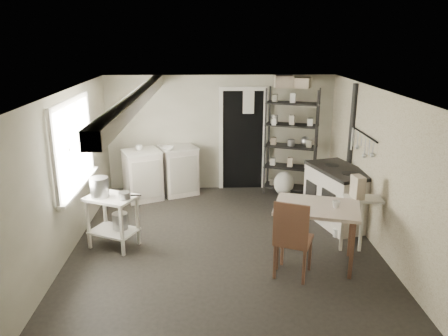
{
  "coord_description": "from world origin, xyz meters",
  "views": [
    {
      "loc": [
        -0.21,
        -6.05,
        3.06
      ],
      "look_at": [
        0.0,
        0.3,
        1.1
      ],
      "focal_mm": 35.0,
      "sensor_mm": 36.0,
      "label": 1
    }
  ],
  "objects_px": {
    "prep_table": "(113,221)",
    "stockpot": "(99,187)",
    "shelf_rack": "(291,147)",
    "chair": "(294,241)",
    "base_cabinets": "(161,173)",
    "flour_sack": "(284,183)",
    "work_table": "(315,237)",
    "stove": "(338,198)"
  },
  "relations": [
    {
      "from": "prep_table",
      "to": "flour_sack",
      "type": "height_order",
      "value": "prep_table"
    },
    {
      "from": "prep_table",
      "to": "stove",
      "type": "height_order",
      "value": "stove"
    },
    {
      "from": "stove",
      "to": "work_table",
      "type": "relative_size",
      "value": 1.08
    },
    {
      "from": "shelf_rack",
      "to": "chair",
      "type": "xyz_separation_m",
      "value": [
        -0.5,
        -3.07,
        -0.46
      ]
    },
    {
      "from": "stockpot",
      "to": "chair",
      "type": "distance_m",
      "value": 2.85
    },
    {
      "from": "shelf_rack",
      "to": "chair",
      "type": "distance_m",
      "value": 3.14
    },
    {
      "from": "prep_table",
      "to": "stockpot",
      "type": "height_order",
      "value": "stockpot"
    },
    {
      "from": "shelf_rack",
      "to": "chair",
      "type": "height_order",
      "value": "shelf_rack"
    },
    {
      "from": "stockpot",
      "to": "prep_table",
      "type": "bearing_deg",
      "value": 1.22
    },
    {
      "from": "base_cabinets",
      "to": "flour_sack",
      "type": "xyz_separation_m",
      "value": [
        2.41,
        -0.04,
        -0.22
      ]
    },
    {
      "from": "prep_table",
      "to": "base_cabinets",
      "type": "height_order",
      "value": "base_cabinets"
    },
    {
      "from": "prep_table",
      "to": "stove",
      "type": "bearing_deg",
      "value": 11.79
    },
    {
      "from": "base_cabinets",
      "to": "chair",
      "type": "bearing_deg",
      "value": -79.19
    },
    {
      "from": "stove",
      "to": "flour_sack",
      "type": "distance_m",
      "value": 1.52
    },
    {
      "from": "base_cabinets",
      "to": "chair",
      "type": "xyz_separation_m",
      "value": [
        2.03,
        -3.02,
        0.02
      ]
    },
    {
      "from": "chair",
      "to": "stove",
      "type": "bearing_deg",
      "value": 80.87
    },
    {
      "from": "work_table",
      "to": "chair",
      "type": "height_order",
      "value": "chair"
    },
    {
      "from": "prep_table",
      "to": "stockpot",
      "type": "xyz_separation_m",
      "value": [
        -0.15,
        -0.0,
        0.54
      ]
    },
    {
      "from": "stove",
      "to": "chair",
      "type": "relative_size",
      "value": 1.11
    },
    {
      "from": "stockpot",
      "to": "chair",
      "type": "height_order",
      "value": "stockpot"
    },
    {
      "from": "prep_table",
      "to": "stove",
      "type": "relative_size",
      "value": 0.66
    },
    {
      "from": "prep_table",
      "to": "stockpot",
      "type": "distance_m",
      "value": 0.56
    },
    {
      "from": "prep_table",
      "to": "base_cabinets",
      "type": "xyz_separation_m",
      "value": [
        0.49,
        2.13,
        0.06
      ]
    },
    {
      "from": "shelf_rack",
      "to": "flour_sack",
      "type": "distance_m",
      "value": 0.73
    },
    {
      "from": "work_table",
      "to": "chair",
      "type": "bearing_deg",
      "value": -139.36
    },
    {
      "from": "stockpot",
      "to": "stove",
      "type": "height_order",
      "value": "stockpot"
    },
    {
      "from": "stove",
      "to": "work_table",
      "type": "height_order",
      "value": "stove"
    },
    {
      "from": "shelf_rack",
      "to": "chair",
      "type": "relative_size",
      "value": 1.93
    },
    {
      "from": "flour_sack",
      "to": "stockpot",
      "type": "bearing_deg",
      "value": -145.58
    },
    {
      "from": "prep_table",
      "to": "base_cabinets",
      "type": "distance_m",
      "value": 2.18
    },
    {
      "from": "stockpot",
      "to": "shelf_rack",
      "type": "bearing_deg",
      "value": 34.49
    },
    {
      "from": "flour_sack",
      "to": "work_table",
      "type": "bearing_deg",
      "value": -90.34
    },
    {
      "from": "flour_sack",
      "to": "chair",
      "type": "bearing_deg",
      "value": -97.19
    },
    {
      "from": "work_table",
      "to": "flour_sack",
      "type": "bearing_deg",
      "value": 89.66
    },
    {
      "from": "base_cabinets",
      "to": "flour_sack",
      "type": "height_order",
      "value": "base_cabinets"
    },
    {
      "from": "prep_table",
      "to": "base_cabinets",
      "type": "bearing_deg",
      "value": 77.11
    },
    {
      "from": "stove",
      "to": "shelf_rack",
      "type": "bearing_deg",
      "value": 94.32
    },
    {
      "from": "prep_table",
      "to": "stove",
      "type": "xyz_separation_m",
      "value": [
        3.58,
        0.75,
        0.04
      ]
    },
    {
      "from": "stockpot",
      "to": "chair",
      "type": "bearing_deg",
      "value": -18.37
    },
    {
      "from": "shelf_rack",
      "to": "chair",
      "type": "bearing_deg",
      "value": -79.76
    },
    {
      "from": "prep_table",
      "to": "stockpot",
      "type": "relative_size",
      "value": 2.74
    },
    {
      "from": "prep_table",
      "to": "work_table",
      "type": "relative_size",
      "value": 0.71
    }
  ]
}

